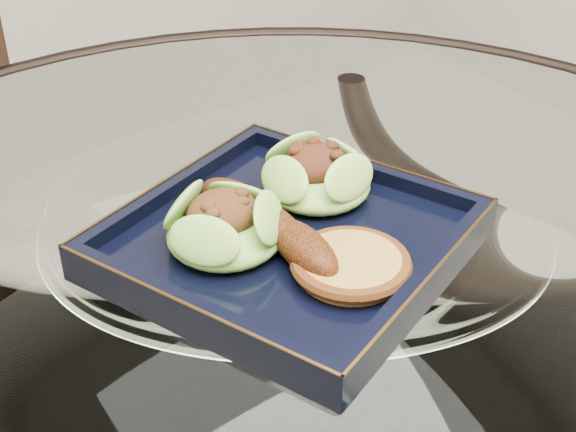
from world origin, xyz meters
TOP-DOWN VIEW (x-y plane):
  - dining_table at (-0.00, -0.00)m, footprint 1.13×1.13m
  - navy_plate at (-0.01, -0.00)m, footprint 0.35×0.35m
  - lettuce_wrap_left at (-0.06, 0.01)m, footprint 0.12×0.12m
  - lettuce_wrap_right at (0.05, 0.04)m, footprint 0.12×0.12m
  - roasted_plantain at (-0.03, 0.00)m, footprint 0.05×0.17m
  - crumb_patty at (0.00, -0.07)m, footprint 0.10×0.10m

SIDE VIEW (x-z plane):
  - dining_table at x=0.00m, z-range 0.21..0.98m
  - navy_plate at x=-0.01m, z-range 0.76..0.78m
  - crumb_patty at x=0.00m, z-range 0.78..0.80m
  - roasted_plantain at x=-0.03m, z-range 0.78..0.81m
  - lettuce_wrap_left at x=-0.06m, z-range 0.78..0.82m
  - lettuce_wrap_right at x=0.05m, z-range 0.78..0.82m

